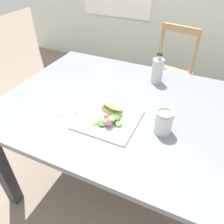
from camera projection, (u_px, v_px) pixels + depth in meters
ground_plane at (92, 194)px, 1.61m from camera, size 9.02×9.02×0.00m
dining_table at (123, 118)px, 1.30m from camera, size 1.38×1.03×0.74m
chair_wooden_far at (168, 74)px, 2.14m from camera, size 0.47×0.47×0.87m
plate_lunch at (109, 119)px, 1.12m from camera, size 0.30×0.30×0.01m
sandwich_half_front at (112, 109)px, 1.14m from camera, size 0.12×0.08×0.06m
salad_mixed_greens at (110, 120)px, 1.08m from camera, size 0.16×0.12×0.04m
napkin_folded at (73, 104)px, 1.23m from camera, size 0.13×0.24×0.00m
fork_on_napkin at (75, 102)px, 1.24m from camera, size 0.03×0.19×0.00m
bottle_cold_brew at (157, 72)px, 1.39m from camera, size 0.07×0.07×0.20m
mason_jar_iced_tea at (163, 123)px, 1.02m from camera, size 0.09×0.09×0.12m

